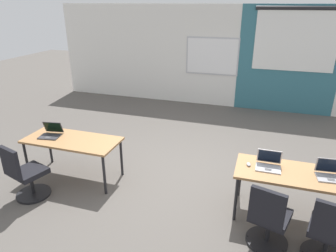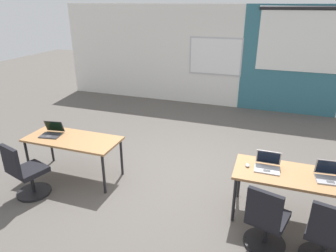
{
  "view_description": "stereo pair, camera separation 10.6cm",
  "coord_description": "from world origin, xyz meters",
  "px_view_note": "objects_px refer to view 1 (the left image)",
  "views": [
    {
      "loc": [
        1.18,
        -4.46,
        2.84
      ],
      "look_at": [
        -0.25,
        -0.01,
        0.92
      ],
      "focal_mm": 32.33,
      "sensor_mm": 36.0,
      "label": 1
    },
    {
      "loc": [
        1.28,
        -4.42,
        2.84
      ],
      "look_at": [
        -0.25,
        -0.01,
        0.92
      ],
      "focal_mm": 32.33,
      "sensor_mm": 36.0,
      "label": 2
    }
  ],
  "objects_px": {
    "desk_near_right": "(296,177)",
    "mouse_near_right_inner": "(249,164)",
    "laptop_near_left_end": "(51,133)",
    "laptop_near_right_end": "(330,174)",
    "desk_near_left": "(72,142)",
    "chair_near_right_inner": "(268,221)",
    "chair_near_left_end": "(26,176)",
    "laptop_near_right_inner": "(268,164)",
    "chair_near_right_end": "(328,236)"
  },
  "relations": [
    {
      "from": "desk_near_left",
      "to": "chair_near_left_end",
      "type": "bearing_deg",
      "value": -114.88
    },
    {
      "from": "chair_near_left_end",
      "to": "mouse_near_right_inner",
      "type": "bearing_deg",
      "value": -150.05
    },
    {
      "from": "desk_near_left",
      "to": "chair_near_left_end",
      "type": "height_order",
      "value": "chair_near_left_end"
    },
    {
      "from": "mouse_near_right_inner",
      "to": "chair_near_right_end",
      "type": "xyz_separation_m",
      "value": [
        0.97,
        -0.75,
        -0.36
      ]
    },
    {
      "from": "mouse_near_right_inner",
      "to": "laptop_near_right_end",
      "type": "distance_m",
      "value": 1.03
    },
    {
      "from": "desk_near_left",
      "to": "laptop_near_right_end",
      "type": "distance_m",
      "value": 3.89
    },
    {
      "from": "laptop_near_right_inner",
      "to": "chair_near_right_inner",
      "type": "bearing_deg",
      "value": -85.52
    },
    {
      "from": "chair_near_right_inner",
      "to": "laptop_near_left_end",
      "type": "bearing_deg",
      "value": 5.2
    },
    {
      "from": "chair_near_left_end",
      "to": "desk_near_right",
      "type": "bearing_deg",
      "value": -152.33
    },
    {
      "from": "desk_near_right",
      "to": "laptop_near_right_inner",
      "type": "height_order",
      "value": "laptop_near_right_inner"
    },
    {
      "from": "desk_near_right",
      "to": "mouse_near_right_inner",
      "type": "height_order",
      "value": "mouse_near_right_inner"
    },
    {
      "from": "laptop_near_right_inner",
      "to": "desk_near_left",
      "type": "bearing_deg",
      "value": -179.01
    },
    {
      "from": "desk_near_right",
      "to": "mouse_near_right_inner",
      "type": "xyz_separation_m",
      "value": [
        -0.63,
        0.01,
        0.08
      ]
    },
    {
      "from": "laptop_near_right_inner",
      "to": "chair_near_left_end",
      "type": "relative_size",
      "value": 0.36
    },
    {
      "from": "laptop_near_left_end",
      "to": "chair_near_right_inner",
      "type": "bearing_deg",
      "value": -20.19
    },
    {
      "from": "mouse_near_right_inner",
      "to": "laptop_near_right_end",
      "type": "bearing_deg",
      "value": 0.68
    },
    {
      "from": "desk_near_right",
      "to": "laptop_near_right_end",
      "type": "height_order",
      "value": "laptop_near_right_end"
    },
    {
      "from": "desk_near_left",
      "to": "chair_near_left_end",
      "type": "xyz_separation_m",
      "value": [
        -0.35,
        -0.76,
        -0.28
      ]
    },
    {
      "from": "laptop_near_left_end",
      "to": "laptop_near_right_end",
      "type": "distance_m",
      "value": 4.31
    },
    {
      "from": "desk_near_left",
      "to": "desk_near_right",
      "type": "height_order",
      "value": "same"
    },
    {
      "from": "desk_near_right",
      "to": "chair_near_right_inner",
      "type": "relative_size",
      "value": 1.74
    },
    {
      "from": "desk_near_right",
      "to": "mouse_near_right_inner",
      "type": "relative_size",
      "value": 14.7
    },
    {
      "from": "chair_near_left_end",
      "to": "desk_near_left",
      "type": "bearing_deg",
      "value": -98.3
    },
    {
      "from": "chair_near_right_inner",
      "to": "chair_near_left_end",
      "type": "distance_m",
      "value": 3.54
    },
    {
      "from": "laptop_near_right_end",
      "to": "desk_near_left",
      "type": "bearing_deg",
      "value": 174.99
    },
    {
      "from": "chair_near_left_end",
      "to": "laptop_near_right_inner",
      "type": "bearing_deg",
      "value": -150.54
    },
    {
      "from": "chair_near_left_end",
      "to": "chair_near_right_end",
      "type": "bearing_deg",
      "value": -163.18
    },
    {
      "from": "laptop_near_left_end",
      "to": "chair_near_right_end",
      "type": "relative_size",
      "value": 0.41
    },
    {
      "from": "laptop_near_right_inner",
      "to": "desk_near_right",
      "type": "bearing_deg",
      "value": -6.09
    },
    {
      "from": "mouse_near_right_inner",
      "to": "desk_near_right",
      "type": "bearing_deg",
      "value": -0.9
    },
    {
      "from": "mouse_near_right_inner",
      "to": "chair_near_right_inner",
      "type": "bearing_deg",
      "value": -65.55
    },
    {
      "from": "mouse_near_right_inner",
      "to": "laptop_near_right_end",
      "type": "relative_size",
      "value": 0.31
    },
    {
      "from": "chair_near_right_inner",
      "to": "laptop_near_left_end",
      "type": "relative_size",
      "value": 2.45
    },
    {
      "from": "chair_near_right_inner",
      "to": "chair_near_right_end",
      "type": "xyz_separation_m",
      "value": [
        0.66,
        -0.05,
        0.0
      ]
    },
    {
      "from": "desk_near_right",
      "to": "laptop_near_right_inner",
      "type": "bearing_deg",
      "value": 173.67
    },
    {
      "from": "desk_near_left",
      "to": "laptop_near_right_end",
      "type": "xyz_separation_m",
      "value": [
        3.89,
        0.02,
        0.11
      ]
    },
    {
      "from": "desk_near_right",
      "to": "laptop_near_left_end",
      "type": "xyz_separation_m",
      "value": [
        -3.91,
        0.01,
        0.11
      ]
    },
    {
      "from": "chair_near_right_inner",
      "to": "laptop_near_right_end",
      "type": "distance_m",
      "value": 1.08
    },
    {
      "from": "mouse_near_right_inner",
      "to": "chair_near_right_inner",
      "type": "xyz_separation_m",
      "value": [
        0.32,
        -0.69,
        -0.36
      ]
    },
    {
      "from": "desk_near_left",
      "to": "laptop_near_left_end",
      "type": "distance_m",
      "value": 0.43
    },
    {
      "from": "desk_near_left",
      "to": "chair_near_right_end",
      "type": "xyz_separation_m",
      "value": [
        3.84,
        -0.74,
        -0.28
      ]
    },
    {
      "from": "mouse_near_right_inner",
      "to": "laptop_near_left_end",
      "type": "xyz_separation_m",
      "value": [
        -3.28,
        -0.0,
        0.03
      ]
    },
    {
      "from": "desk_near_right",
      "to": "chair_near_left_end",
      "type": "bearing_deg",
      "value": -168.9
    },
    {
      "from": "desk_near_right",
      "to": "chair_near_right_inner",
      "type": "height_order",
      "value": "chair_near_right_inner"
    },
    {
      "from": "desk_near_right",
      "to": "chair_near_left_end",
      "type": "xyz_separation_m",
      "value": [
        -3.85,
        -0.76,
        -0.28
      ]
    },
    {
      "from": "laptop_near_right_inner",
      "to": "chair_near_right_inner",
      "type": "height_order",
      "value": "laptop_near_right_inner"
    },
    {
      "from": "chair_near_right_inner",
      "to": "mouse_near_right_inner",
      "type": "bearing_deg",
      "value": -49.49
    },
    {
      "from": "chair_near_right_inner",
      "to": "chair_near_right_end",
      "type": "distance_m",
      "value": 0.66
    },
    {
      "from": "desk_near_left",
      "to": "chair_near_right_inner",
      "type": "height_order",
      "value": "chair_near_right_inner"
    },
    {
      "from": "laptop_near_left_end",
      "to": "laptop_near_right_end",
      "type": "relative_size",
      "value": 1.06
    }
  ]
}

